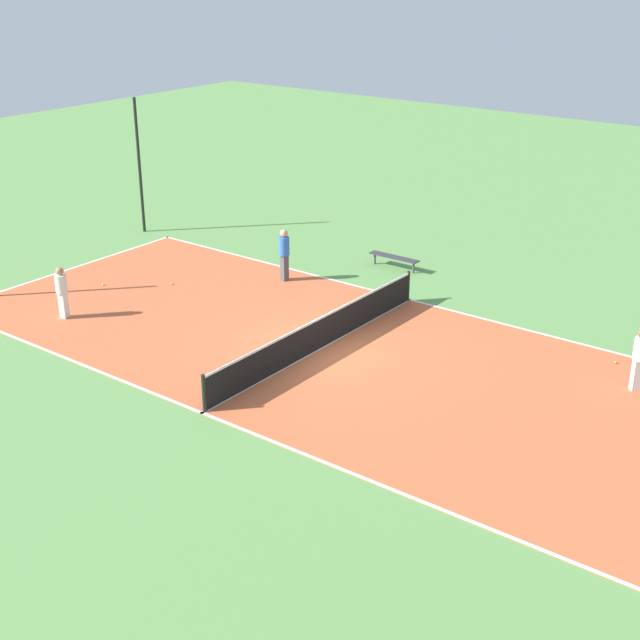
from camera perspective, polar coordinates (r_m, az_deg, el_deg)
ground_plane at (r=25.50m, az=0.00°, el=-1.87°), size 80.00×80.00×0.00m
court_surface at (r=25.50m, az=0.00°, el=-1.85°), size 9.74×22.62×0.02m
tennis_net at (r=25.28m, az=0.00°, el=-0.77°), size 9.54×0.10×1.01m
bench at (r=31.94m, az=4.76°, el=3.98°), size 0.36×1.94×0.45m
player_far_white at (r=28.38m, az=-16.20°, el=1.91°), size 0.45×0.45×1.65m
player_near_white at (r=24.16m, az=19.79°, el=-2.13°), size 0.51×0.51×1.71m
player_near_blue at (r=30.44m, az=-2.30°, el=4.43°), size 0.45×0.45×1.81m
tennis_ball_midcourt at (r=30.75m, az=-9.49°, el=2.32°), size 0.07×0.07×0.07m
tennis_ball_near_net at (r=31.15m, az=-13.71°, el=2.24°), size 0.07×0.07×0.07m
tennis_ball_far_baseline at (r=25.88m, az=18.38°, el=-2.58°), size 0.07×0.07×0.07m
fence_post_back_right at (r=36.30m, az=-11.48°, el=9.63°), size 0.12×0.12×5.34m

